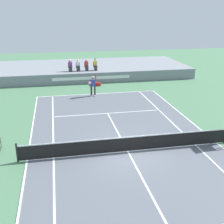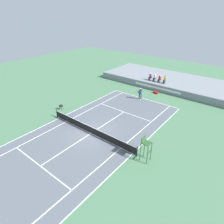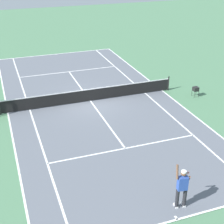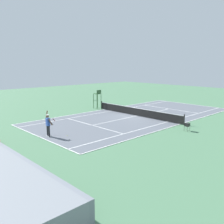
% 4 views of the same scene
% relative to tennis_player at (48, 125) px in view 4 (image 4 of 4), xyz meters
% --- Properties ---
extents(ground_plane, '(80.00, 80.00, 0.00)m').
position_rel_tennis_player_xyz_m(ground_plane, '(0.46, -11.27, -0.99)').
color(ground_plane, '#4C7A56').
extents(court, '(11.08, 23.88, 0.03)m').
position_rel_tennis_player_xyz_m(court, '(0.46, -11.27, -0.98)').
color(court, slate).
rests_on(court, ground).
extents(net, '(11.98, 0.10, 1.07)m').
position_rel_tennis_player_xyz_m(net, '(0.46, -11.27, -0.47)').
color(net, black).
rests_on(net, ground).
extents(tennis_player, '(0.81, 0.62, 2.08)m').
position_rel_tennis_player_xyz_m(tennis_player, '(0.00, 0.00, 0.00)').
color(tennis_player, '#232328').
rests_on(tennis_player, ground).
extents(tennis_ball, '(0.07, 0.07, 0.07)m').
position_rel_tennis_player_xyz_m(tennis_ball, '(-0.87, -1.16, -0.96)').
color(tennis_ball, '#D1E533').
rests_on(tennis_ball, ground).
extents(umpire_chair, '(0.77, 0.77, 2.44)m').
position_rel_tennis_player_xyz_m(umpire_chair, '(7.21, -11.27, 0.56)').
color(umpire_chair, '#2D562D').
rests_on(umpire_chair, ground).
extents(ball_hopper, '(0.36, 0.36, 0.70)m').
position_rel_tennis_player_xyz_m(ball_hopper, '(-6.74, -9.62, -0.42)').
color(ball_hopper, black).
rests_on(ball_hopper, ground).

